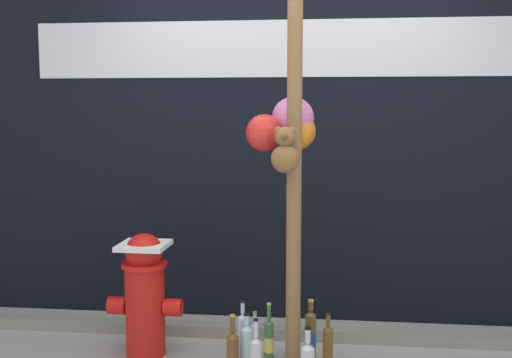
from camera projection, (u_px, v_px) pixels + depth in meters
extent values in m
cube|color=black|center=(288.00, 95.00, 4.58)|extent=(10.00, 0.20, 3.32)
cube|color=silver|center=(397.00, 47.00, 4.35)|extent=(5.24, 0.01, 0.40)
cube|color=gray|center=(282.00, 333.00, 4.26)|extent=(8.00, 0.12, 0.08)
cylinder|color=olive|center=(294.00, 147.00, 3.58)|extent=(0.09, 0.09, 2.68)
sphere|color=red|center=(264.00, 133.00, 3.63)|extent=(0.22, 0.22, 0.22)
sphere|color=orange|center=(297.00, 131.00, 3.68)|extent=(0.23, 0.23, 0.23)
sphere|color=#D66BB2|center=(293.00, 118.00, 3.69)|extent=(0.25, 0.25, 0.25)
sphere|color=brown|center=(285.00, 159.00, 3.46)|extent=(0.16, 0.16, 0.16)
sphere|color=brown|center=(285.00, 137.00, 3.45)|extent=(0.11, 0.11, 0.11)
sphere|color=brown|center=(279.00, 131.00, 3.45)|extent=(0.05, 0.05, 0.05)
sphere|color=brown|center=(292.00, 131.00, 3.44)|extent=(0.05, 0.05, 0.05)
sphere|color=brown|center=(285.00, 137.00, 3.40)|extent=(0.04, 0.04, 0.04)
cylinder|color=red|center=(145.00, 311.00, 3.96)|extent=(0.25, 0.25, 0.57)
cylinder|color=red|center=(144.00, 264.00, 3.92)|extent=(0.29, 0.29, 0.03)
sphere|color=red|center=(144.00, 252.00, 3.91)|extent=(0.24, 0.24, 0.24)
cylinder|color=red|center=(118.00, 305.00, 3.97)|extent=(0.11, 0.11, 0.11)
cylinder|color=red|center=(173.00, 307.00, 3.93)|extent=(0.11, 0.11, 0.11)
cube|color=white|center=(144.00, 245.00, 3.91)|extent=(0.31, 0.31, 0.03)
cylinder|color=#93CCE0|center=(291.00, 343.00, 3.91)|extent=(0.07, 0.07, 0.21)
cone|color=#93CCE0|center=(291.00, 324.00, 3.90)|extent=(0.07, 0.07, 0.03)
cylinder|color=#93CCE0|center=(291.00, 317.00, 3.89)|extent=(0.03, 0.03, 0.07)
cylinder|color=gold|center=(291.00, 311.00, 3.88)|extent=(0.04, 0.04, 0.01)
cone|color=silver|center=(308.00, 346.00, 3.52)|extent=(0.08, 0.08, 0.03)
cylinder|color=silver|center=(308.00, 336.00, 3.52)|extent=(0.03, 0.03, 0.08)
cylinder|color=black|center=(308.00, 328.00, 3.51)|extent=(0.04, 0.04, 0.01)
cylinder|color=#B2DBEA|center=(255.00, 342.00, 3.91)|extent=(0.06, 0.06, 0.21)
cone|color=#B2DBEA|center=(255.00, 324.00, 3.89)|extent=(0.06, 0.06, 0.02)
cylinder|color=#B2DBEA|center=(255.00, 318.00, 3.89)|extent=(0.02, 0.02, 0.05)
cylinder|color=gold|center=(255.00, 313.00, 3.88)|extent=(0.03, 0.03, 0.01)
cylinder|color=brown|center=(233.00, 355.00, 3.68)|extent=(0.07, 0.07, 0.23)
cone|color=brown|center=(233.00, 335.00, 3.67)|extent=(0.07, 0.07, 0.03)
cylinder|color=brown|center=(233.00, 324.00, 3.66)|extent=(0.03, 0.03, 0.09)
cylinder|color=gold|center=(232.00, 316.00, 3.66)|extent=(0.03, 0.03, 0.01)
cylinder|color=brown|center=(310.00, 338.00, 3.88)|extent=(0.07, 0.07, 0.29)
cone|color=brown|center=(311.00, 313.00, 3.86)|extent=(0.07, 0.07, 0.03)
cylinder|color=brown|center=(311.00, 306.00, 3.85)|extent=(0.03, 0.03, 0.06)
cylinder|color=#1E478C|center=(310.00, 340.00, 3.88)|extent=(0.07, 0.07, 0.11)
cylinder|color=gold|center=(311.00, 301.00, 3.85)|extent=(0.04, 0.04, 0.01)
cylinder|color=#337038|center=(269.00, 346.00, 3.77)|extent=(0.06, 0.06, 0.28)
cone|color=#337038|center=(269.00, 322.00, 3.75)|extent=(0.06, 0.06, 0.02)
cylinder|color=#337038|center=(269.00, 312.00, 3.74)|extent=(0.02, 0.02, 0.09)
cylinder|color=#D8C64C|center=(269.00, 345.00, 3.77)|extent=(0.06, 0.06, 0.09)
cylinder|color=gold|center=(269.00, 304.00, 3.74)|extent=(0.03, 0.03, 0.01)
cone|color=silver|center=(256.00, 340.00, 3.56)|extent=(0.07, 0.07, 0.03)
cylinder|color=silver|center=(256.00, 329.00, 3.55)|extent=(0.03, 0.03, 0.10)
cylinder|color=black|center=(256.00, 320.00, 3.55)|extent=(0.03, 0.03, 0.01)
cylinder|color=brown|center=(328.00, 352.00, 3.69)|extent=(0.06, 0.06, 0.26)
cone|color=brown|center=(328.00, 328.00, 3.68)|extent=(0.06, 0.06, 0.02)
cylinder|color=brown|center=(328.00, 320.00, 3.67)|extent=(0.03, 0.03, 0.07)
cylinder|color=black|center=(328.00, 313.00, 3.66)|extent=(0.03, 0.03, 0.01)
cylinder|color=#B2DBEA|center=(247.00, 350.00, 3.73)|extent=(0.08, 0.08, 0.26)
cone|color=#B2DBEA|center=(247.00, 327.00, 3.71)|extent=(0.08, 0.08, 0.03)
cylinder|color=#B2DBEA|center=(247.00, 320.00, 3.70)|extent=(0.03, 0.03, 0.06)
cylinder|color=black|center=(247.00, 314.00, 3.70)|extent=(0.04, 0.04, 0.01)
cylinder|color=silver|center=(243.00, 341.00, 3.82)|extent=(0.06, 0.06, 0.29)
cone|color=silver|center=(243.00, 316.00, 3.80)|extent=(0.06, 0.06, 0.03)
cylinder|color=silver|center=(243.00, 308.00, 3.80)|extent=(0.02, 0.02, 0.07)
cylinder|color=silver|center=(243.00, 339.00, 3.82)|extent=(0.07, 0.07, 0.09)
cylinder|color=black|center=(243.00, 302.00, 3.79)|extent=(0.03, 0.03, 0.01)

